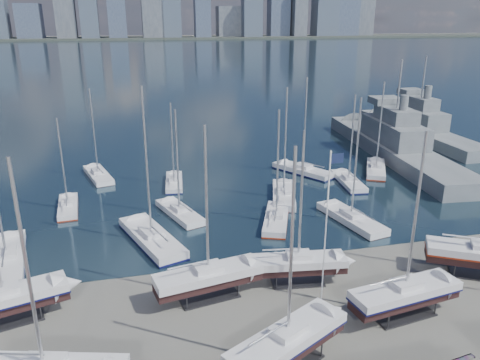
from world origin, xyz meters
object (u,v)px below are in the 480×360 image
object	(u,v)px
naval_ship_east	(392,146)
flagpole	(328,216)
naval_ship_west	(417,129)
sailboat_cradle_0	(4,300)

from	to	relation	value
naval_ship_east	flagpole	world-z (taller)	naval_ship_east
naval_ship_west	sailboat_cradle_0	bearing A→B (deg)	125.73
naval_ship_east	naval_ship_west	bearing A→B (deg)	-41.92
naval_ship_west	naval_ship_east	bearing A→B (deg)	133.23
naval_ship_east	naval_ship_west	xyz separation A→B (m)	(12.44, 11.33, 0.01)
flagpole	naval_ship_east	bearing A→B (deg)	52.45
naval_ship_west	flagpole	xyz separation A→B (m)	(-42.38, -50.27, 6.06)
naval_ship_east	flagpole	size ratio (longest dim) A/B	3.45
flagpole	naval_ship_west	bearing A→B (deg)	49.87
naval_ship_east	flagpole	xyz separation A→B (m)	(-29.94, -38.94, 6.06)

